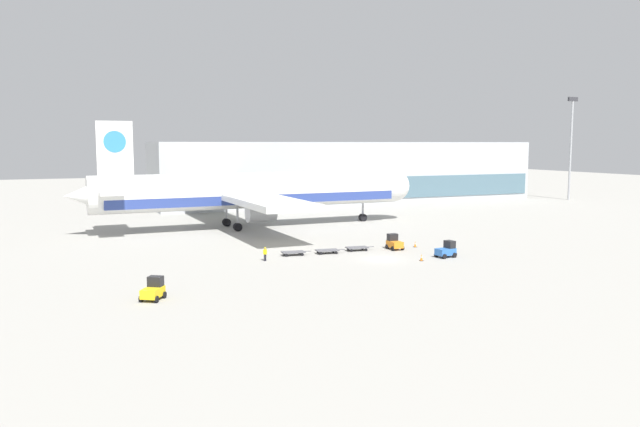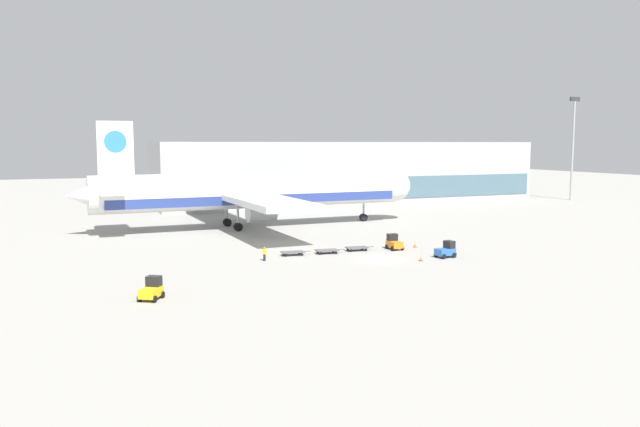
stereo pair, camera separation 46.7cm
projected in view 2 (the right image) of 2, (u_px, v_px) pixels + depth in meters
ground_plane at (381, 259)px, 74.07m from camera, size 400.00×400.00×0.00m
terminal_building at (351, 172)px, 145.32m from camera, size 90.00×18.20×14.00m
light_mast at (573, 141)px, 150.52m from camera, size 2.80×0.50×24.80m
airplane_main at (252, 192)px, 101.52m from camera, size 58.06×48.09×17.00m
baggage_tug_foreground at (394, 243)px, 80.84m from camera, size 1.70×2.50×2.00m
baggage_tug_mid at (152, 290)px, 54.92m from camera, size 2.58×2.81×2.00m
baggage_tug_far at (446, 250)px, 75.21m from camera, size 2.62×1.92×2.00m
baggage_dolly_lead at (293, 252)px, 76.61m from camera, size 3.77×1.82×0.48m
baggage_dolly_second at (327, 250)px, 77.88m from camera, size 3.77×1.82×0.48m
baggage_dolly_third at (357, 248)px, 79.90m from camera, size 3.77×1.82×0.48m
ground_crew_near at (264, 253)px, 72.95m from camera, size 0.53×0.35×1.66m
traffic_cone_near at (421, 258)px, 72.99m from camera, size 0.40×0.40×0.78m
traffic_cone_far at (415, 244)px, 82.69m from camera, size 0.40×0.40×0.77m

